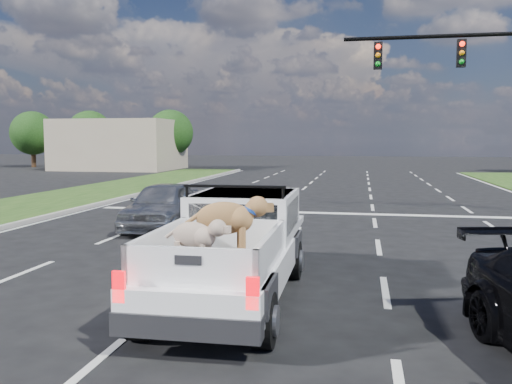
% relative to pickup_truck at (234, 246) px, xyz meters
% --- Properties ---
extents(ground, '(160.00, 160.00, 0.00)m').
position_rel_pickup_truck_xyz_m(ground, '(0.73, 0.92, -0.89)').
color(ground, black).
rests_on(ground, ground).
extents(road_markings, '(17.75, 60.00, 0.01)m').
position_rel_pickup_truck_xyz_m(road_markings, '(0.73, 7.48, -0.88)').
color(road_markings, silver).
rests_on(road_markings, ground).
extents(curb_left, '(0.15, 60.00, 0.14)m').
position_rel_pickup_truck_xyz_m(curb_left, '(-8.32, 6.92, -0.82)').
color(curb_left, '#9E9991').
rests_on(curb_left, ground).
extents(building_left, '(10.00, 8.00, 4.40)m').
position_rel_pickup_truck_xyz_m(building_left, '(-19.27, 36.92, 1.31)').
color(building_left, tan).
rests_on(building_left, ground).
extents(tree_far_a, '(4.20, 4.20, 5.40)m').
position_rel_pickup_truck_xyz_m(tree_far_a, '(-29.27, 38.92, 2.40)').
color(tree_far_a, '#332114').
rests_on(tree_far_a, ground).
extents(tree_far_b, '(4.20, 4.20, 5.40)m').
position_rel_pickup_truck_xyz_m(tree_far_b, '(-23.27, 38.92, 2.40)').
color(tree_far_b, '#332114').
rests_on(tree_far_b, ground).
extents(tree_far_c, '(4.20, 4.20, 5.40)m').
position_rel_pickup_truck_xyz_m(tree_far_c, '(-15.27, 38.92, 2.40)').
color(tree_far_c, '#332114').
rests_on(tree_far_c, ground).
extents(pickup_truck, '(1.99, 5.10, 1.90)m').
position_rel_pickup_truck_xyz_m(pickup_truck, '(0.00, 0.00, 0.00)').
color(pickup_truck, black).
rests_on(pickup_truck, ground).
extents(silver_sedan, '(1.84, 4.19, 1.40)m').
position_rel_pickup_truck_xyz_m(silver_sedan, '(-3.75, 6.63, -0.19)').
color(silver_sedan, '#A3A4A9').
rests_on(silver_sedan, ground).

